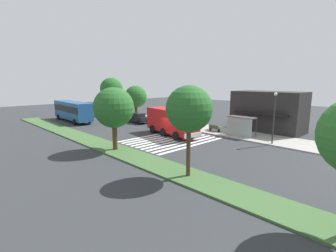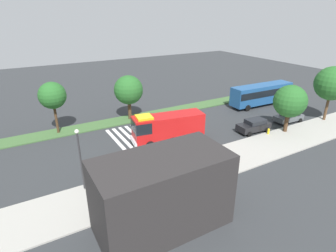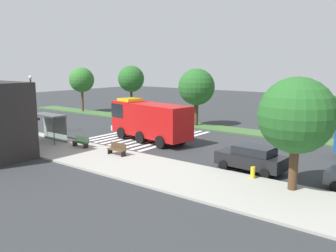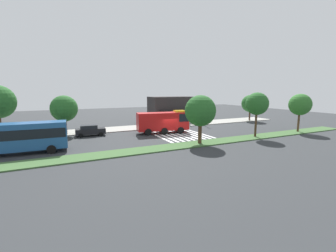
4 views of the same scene
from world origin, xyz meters
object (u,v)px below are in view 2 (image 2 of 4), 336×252
object	(u,v)px
bus_stop_shelter	(136,163)
bench_near_shelter	(173,164)
sidewalk_tree_west	(290,101)
median_tree_west	(52,96)
sidewalk_tree_far_west	(332,84)
transit_bus	(262,93)
fire_hydrant	(268,131)
median_tree_far_west	(129,90)
street_lamp	(80,155)
bench_west_of_shelter	(208,154)
parked_car_west	(289,116)
parked_car_mid	(254,125)
fire_truck	(166,127)

from	to	relation	value
bus_stop_shelter	bench_near_shelter	size ratio (longest dim) A/B	2.19
sidewalk_tree_west	median_tree_west	size ratio (longest dim) A/B	0.93
sidewalk_tree_far_west	transit_bus	bearing A→B (deg)	-74.67
transit_bus	fire_hydrant	size ratio (longest dim) A/B	16.49
bus_stop_shelter	median_tree_far_west	bearing A→B (deg)	-110.26
transit_bus	street_lamp	size ratio (longest dim) A/B	2.01
sidewalk_tree_far_west	median_tree_far_west	size ratio (longest dim) A/B	1.21
bench_near_shelter	bench_west_of_shelter	size ratio (longest dim) A/B	1.00
street_lamp	median_tree_far_west	distance (m)	17.42
parked_car_west	street_lamp	world-z (taller)	street_lamp
bench_west_of_shelter	sidewalk_tree_far_west	bearing A→B (deg)	-178.46
parked_car_west	bench_near_shelter	bearing A→B (deg)	10.26
transit_bus	sidewalk_tree_far_west	size ratio (longest dim) A/B	1.49
bus_stop_shelter	bench_west_of_shelter	world-z (taller)	bus_stop_shelter
bench_west_of_shelter	street_lamp	distance (m)	13.33
bench_near_shelter	median_tree_far_west	bearing A→B (deg)	-95.93
parked_car_mid	sidewalk_tree_west	size ratio (longest dim) A/B	0.74
parked_car_west	bench_west_of_shelter	distance (m)	16.86
street_lamp	sidewalk_tree_west	distance (m)	26.14
bench_west_of_shelter	sidewalk_tree_far_west	world-z (taller)	sidewalk_tree_far_west
parked_car_west	bench_west_of_shelter	size ratio (longest dim) A/B	2.72
transit_bus	median_tree_far_west	xyz separation A→B (m)	(21.73, -4.79, 2.35)
street_lamp	parked_car_west	bearing A→B (deg)	-176.52
street_lamp	sidewalk_tree_far_west	size ratio (longest dim) A/B	0.74
fire_hydrant	fire_truck	bearing A→B (deg)	-20.58
transit_bus	bench_near_shelter	size ratio (longest dim) A/B	7.22
fire_truck	fire_hydrant	world-z (taller)	fire_truck
parked_car_west	sidewalk_tree_west	distance (m)	5.32
sidewalk_tree_far_west	median_tree_west	bearing A→B (deg)	-22.78
sidewalk_tree_west	median_tree_far_west	size ratio (longest dim) A/B	0.97
fire_truck	bench_near_shelter	size ratio (longest dim) A/B	5.63
fire_truck	street_lamp	size ratio (longest dim) A/B	1.57
bus_stop_shelter	sidewalk_tree_far_west	size ratio (longest dim) A/B	0.45
transit_bus	median_tree_west	bearing A→B (deg)	173.55
sidewalk_tree_far_west	fire_hydrant	world-z (taller)	sidewalk_tree_far_west
fire_hydrant	parked_car_west	bearing A→B (deg)	-164.28
sidewalk_tree_far_west	bench_west_of_shelter	bearing A→B (deg)	1.54
fire_truck	median_tree_west	distance (m)	14.64
sidewalk_tree_west	street_lamp	bearing A→B (deg)	-0.88
median_tree_far_west	sidewalk_tree_west	bearing A→B (deg)	137.71
fire_truck	bench_near_shelter	xyz separation A→B (m)	(2.39, 5.78, -1.44)
bench_west_of_shelter	street_lamp	world-z (taller)	street_lamp
street_lamp	median_tree_west	xyz separation A→B (m)	(-0.15, -14.07, 1.55)
street_lamp	fire_truck	bearing A→B (deg)	-156.52
sidewalk_tree_far_west	median_tree_far_west	xyz separation A→B (m)	(24.39, -14.47, -1.06)
fire_truck	median_tree_far_west	world-z (taller)	median_tree_far_west
parked_car_mid	street_lamp	bearing A→B (deg)	7.82
sidewalk_tree_west	median_tree_far_west	bearing A→B (deg)	-42.29
parked_car_west	sidewalk_tree_west	size ratio (longest dim) A/B	0.70
parked_car_west	parked_car_mid	world-z (taller)	parked_car_mid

